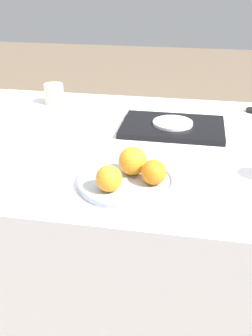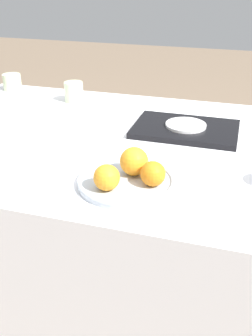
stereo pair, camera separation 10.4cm
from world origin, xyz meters
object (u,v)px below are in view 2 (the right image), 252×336
orange_0 (153,174)px  orange_1 (107,178)px  serving_tray (186,129)px  side_plate (186,125)px  cup_1 (12,82)px  orange_2 (134,161)px  fruit_platter (126,181)px  cup_2 (74,92)px

orange_0 → orange_1: size_ratio=0.97×
orange_1 → serving_tray: (0.13, 0.48, -0.04)m
side_plate → cup_1: bearing=161.7°
serving_tray → side_plate: bearing=0.0°
orange_0 → orange_2: orange_2 is taller
fruit_platter → cup_1: bearing=137.5°
orange_0 → orange_2: bearing=145.2°
fruit_platter → orange_1: (-0.03, -0.06, 0.04)m
orange_1 → orange_0: bearing=27.4°
orange_0 → orange_1: bearing=-152.6°
orange_2 → side_plate: size_ratio=0.55×
side_plate → orange_1: bearing=-104.6°
orange_1 → serving_tray: orange_1 is taller
orange_2 → side_plate: 0.39m
cup_2 → fruit_platter: bearing=-56.0°
side_plate → cup_1: size_ratio=1.70×
orange_1 → side_plate: 0.50m
orange_2 → cup_1: orange_2 is taller
serving_tray → cup_2: bearing=158.1°
fruit_platter → cup_2: size_ratio=3.12×
orange_2 → cup_2: orange_2 is taller
orange_1 → cup_2: bearing=119.6°
orange_1 → side_plate: size_ratio=0.48×
fruit_platter → side_plate: (0.09, 0.42, 0.01)m
side_plate → cup_2: (-0.52, 0.21, 0.02)m
serving_tray → cup_2: size_ratio=4.30×
fruit_platter → orange_0: (0.07, -0.01, 0.04)m
orange_2 → orange_1: bearing=-113.9°
orange_0 → cup_1: bearing=139.9°
cup_1 → orange_0: bearing=-40.1°
side_plate → orange_0: bearing=-92.5°
serving_tray → orange_0: bearing=-92.5°
orange_0 → serving_tray: 0.43m
orange_2 → orange_0: bearing=-34.8°
orange_1 → orange_2: orange_2 is taller
orange_2 → side_plate: (0.08, 0.38, -0.03)m
orange_1 → orange_2: size_ratio=0.87×
orange_0 → side_plate: orange_0 is taller
orange_1 → cup_1: 1.07m
fruit_platter → cup_2: 0.76m
orange_0 → cup_2: size_ratio=0.79×
fruit_platter → cup_1: cup_1 is taller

